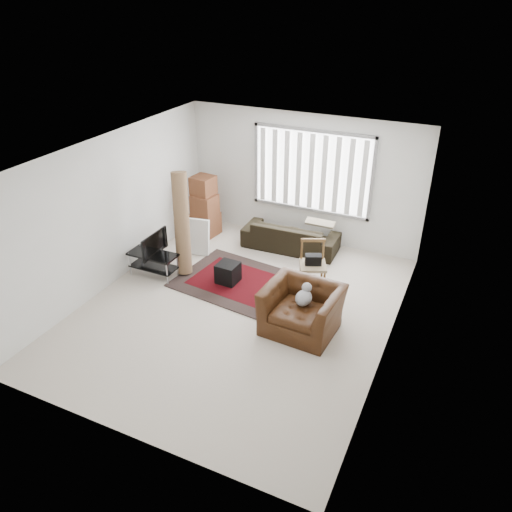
% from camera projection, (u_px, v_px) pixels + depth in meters
% --- Properties ---
extents(room, '(6.00, 6.02, 2.71)m').
position_uv_depth(room, '(252.00, 203.00, 8.07)').
color(room, beige).
rests_on(room, ground).
extents(persian_rug, '(2.69, 1.96, 0.02)m').
position_uv_depth(persian_rug, '(246.00, 284.00, 9.21)').
color(persian_rug, black).
rests_on(persian_rug, ground).
extents(tv_stand, '(0.93, 0.42, 0.46)m').
position_uv_depth(tv_stand, '(153.00, 260.00, 9.35)').
color(tv_stand, black).
rests_on(tv_stand, ground).
extents(tv, '(0.10, 0.75, 0.43)m').
position_uv_depth(tv, '(151.00, 243.00, 9.19)').
color(tv, black).
rests_on(tv, tv_stand).
extents(subwoofer, '(0.39, 0.39, 0.37)m').
position_uv_depth(subwoofer, '(228.00, 273.00, 9.18)').
color(subwoofer, black).
rests_on(subwoofer, persian_rug).
extents(moving_boxes, '(0.59, 0.55, 1.32)m').
position_uv_depth(moving_boxes, '(205.00, 208.00, 10.78)').
color(moving_boxes, brown).
rests_on(moving_boxes, ground).
extents(white_flatpack, '(0.61, 0.30, 0.75)m').
position_uv_depth(white_flatpack, '(195.00, 237.00, 10.11)').
color(white_flatpack, silver).
rests_on(white_flatpack, ground).
extents(rolled_rug, '(0.57, 0.70, 1.94)m').
position_uv_depth(rolled_rug, '(182.00, 224.00, 9.25)').
color(rolled_rug, brown).
rests_on(rolled_rug, ground).
extents(sofa, '(2.00, 0.92, 0.76)m').
position_uv_depth(sofa, '(291.00, 232.00, 10.30)').
color(sofa, black).
rests_on(sofa, ground).
extents(side_chair, '(0.62, 0.62, 0.87)m').
position_uv_depth(side_chair, '(313.00, 263.00, 8.96)').
color(side_chair, '#8B795B').
rests_on(side_chair, ground).
extents(armchair, '(1.23, 1.08, 0.86)m').
position_uv_depth(armchair, '(302.00, 306.00, 7.84)').
color(armchair, '#381C0B').
rests_on(armchair, ground).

